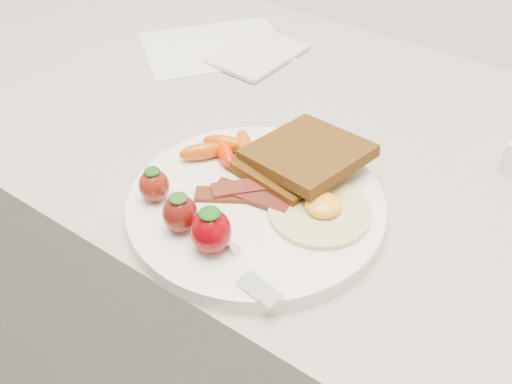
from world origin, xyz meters
The scene contains 11 objects.
counter centered at (0.00, 1.70, 0.45)m, with size 2.00×0.60×0.90m, color gray.
plate centered at (-0.02, 1.53, 0.91)m, with size 0.27×0.27×0.02m, color white.
toast_lower centered at (-0.02, 1.60, 0.93)m, with size 0.10×0.10×0.01m, color #3B250D.
toast_upper centered at (0.00, 1.61, 0.94)m, with size 0.11×0.11×0.01m, color #43240D.
fried_egg centered at (0.05, 1.55, 0.92)m, with size 0.12×0.12×0.02m.
bacon_strips centered at (-0.03, 1.53, 0.92)m, with size 0.10×0.09×0.01m.
baby_carrots centered at (-0.09, 1.57, 0.93)m, with size 0.08×0.09×0.02m.
strawberries centered at (-0.05, 1.46, 0.94)m, with size 0.13×0.06×0.05m.
fork centered at (0.01, 1.45, 0.92)m, with size 0.16×0.06×0.00m.
paper_sheet centered at (-0.29, 1.81, 0.90)m, with size 0.16×0.22×0.00m, color silver.
notepad centered at (-0.22, 1.82, 0.91)m, with size 0.10×0.14×0.01m, color beige.
Camera 1 is at (0.24, 1.17, 1.31)m, focal length 40.00 mm.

